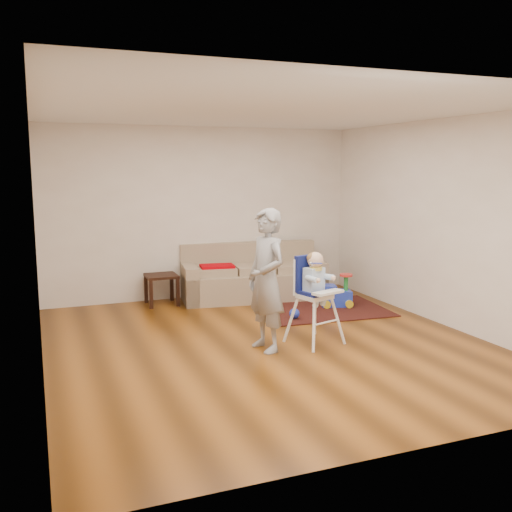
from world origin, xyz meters
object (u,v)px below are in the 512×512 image
object	(u,v)px
sofa	(253,272)
side_table	(162,290)
ride_on_toy	(336,290)
adult	(266,280)
high_chair	(315,299)
toy_ball	(294,314)

from	to	relation	value
sofa	side_table	bearing A→B (deg)	-177.02
side_table	ride_on_toy	world-z (taller)	ride_on_toy
ride_on_toy	adult	bearing A→B (deg)	-122.18
side_table	ride_on_toy	xyz separation A→B (m)	(2.40, -1.09, 0.03)
sofa	side_table	size ratio (longest dim) A/B	5.02
ride_on_toy	high_chair	size ratio (longest dim) A/B	0.44
toy_ball	ride_on_toy	bearing A→B (deg)	26.55
toy_ball	adult	bearing A→B (deg)	-128.92
sofa	adult	size ratio (longest dim) A/B	1.43
sofa	adult	world-z (taller)	adult
sofa	toy_ball	distance (m)	1.46
sofa	side_table	distance (m)	1.46
side_table	toy_ball	size ratio (longest dim) A/B	3.22
sofa	high_chair	size ratio (longest dim) A/B	2.11
high_chair	ride_on_toy	bearing A→B (deg)	36.21
adult	high_chair	bearing A→B (deg)	81.31
sofa	side_table	world-z (taller)	sofa
sofa	ride_on_toy	xyz separation A→B (m)	(0.97, -0.97, -0.17)
adult	toy_ball	bearing A→B (deg)	130.09
sofa	high_chair	world-z (taller)	high_chair
sofa	adult	distance (m)	2.62
ride_on_toy	toy_ball	size ratio (longest dim) A/B	3.38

